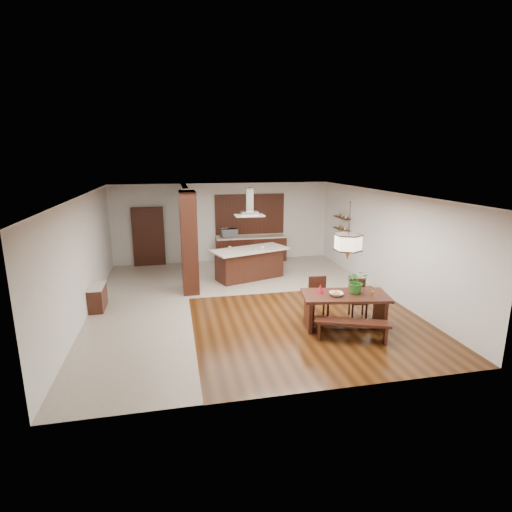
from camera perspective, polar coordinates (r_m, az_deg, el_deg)
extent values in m
plane|color=#321909|center=(10.94, -1.55, -6.45)|extent=(9.00, 9.00, 0.00)
cube|color=white|center=(10.30, -1.65, 8.87)|extent=(8.00, 9.00, 0.04)
cube|color=silver|center=(14.89, -4.73, 4.76)|extent=(8.00, 0.04, 2.90)
cube|color=silver|center=(6.34, 5.82, -7.95)|extent=(8.00, 0.04, 2.90)
cube|color=silver|center=(10.59, -23.41, -0.10)|extent=(0.04, 9.00, 2.90)
cube|color=silver|center=(11.89, 17.73, 1.82)|extent=(0.04, 9.00, 2.90)
cube|color=#B1A494|center=(10.82, -16.14, -7.22)|extent=(2.50, 9.00, 0.01)
cube|color=#B1A494|center=(13.51, 1.75, -2.44)|extent=(5.50, 4.00, 0.01)
cube|color=#3F1C0F|center=(10.30, -1.65, 8.78)|extent=(8.00, 9.00, 0.02)
cube|color=black|center=(11.54, -9.54, 1.94)|extent=(0.45, 1.00, 2.90)
cube|color=silver|center=(13.60, -9.95, 3.73)|extent=(0.18, 2.40, 2.90)
cube|color=black|center=(11.05, -21.69, -5.53)|extent=(0.37, 0.88, 0.63)
cube|color=black|center=(14.78, -15.09, 2.67)|extent=(1.10, 0.20, 2.10)
cube|color=black|center=(14.95, -0.70, 0.93)|extent=(2.60, 0.60, 0.90)
cube|color=beige|center=(14.85, -0.70, 2.72)|extent=(2.60, 0.62, 0.05)
cube|color=#A25D30|center=(14.97, -0.91, 6.01)|extent=(2.60, 0.08, 1.50)
cube|color=black|center=(14.12, 12.11, 3.79)|extent=(0.26, 0.90, 0.04)
cube|color=black|center=(14.06, 12.19, 5.39)|extent=(0.26, 0.90, 0.04)
cube|color=black|center=(9.29, 12.62, -5.54)|extent=(2.05, 1.29, 0.06)
cube|color=black|center=(9.26, 7.47, -7.99)|extent=(0.22, 0.77, 0.73)
cube|color=black|center=(9.66, 17.32, -7.60)|extent=(0.22, 0.77, 0.73)
imported|color=#286822|center=(9.34, 14.17, -3.53)|extent=(0.50, 0.43, 0.55)
imported|color=beige|center=(9.14, 11.39, -5.34)|extent=(0.35, 0.35, 0.08)
cone|color=#B90D26|center=(9.19, 9.16, -4.62)|extent=(0.15, 0.15, 0.22)
cylinder|color=gold|center=(9.33, 16.32, -5.16)|extent=(0.09, 0.09, 0.10)
cube|color=black|center=(12.78, -0.93, -1.22)|extent=(2.23, 1.43, 0.94)
cube|color=beige|center=(12.61, -0.89, 0.90)|extent=(2.62, 1.78, 0.05)
imported|color=white|center=(12.60, 0.90, 1.23)|extent=(0.13, 0.13, 0.09)
imported|color=silver|center=(14.72, -3.90, 3.31)|extent=(0.64, 0.50, 0.32)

